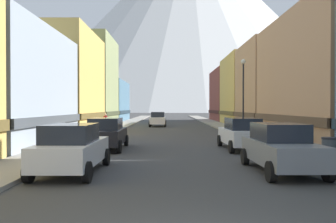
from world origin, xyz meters
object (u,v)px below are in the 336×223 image
object	(u,v)px
car_right_1	(241,134)
pedestrian_1	(105,123)
car_left_1	(106,134)
streetlamp_right	(243,86)
car_left_0	(71,148)
potted_plant_1	(298,140)
car_right_0	(280,148)
trash_bin_right	(328,149)
car_driving_0	(157,119)

from	to	relation	value
car_right_1	pedestrian_1	distance (m)	16.52
car_left_1	streetlamp_right	xyz separation A→B (m)	(9.15, 6.64, 3.09)
car_left_0	car_right_1	world-z (taller)	same
potted_plant_1	streetlamp_right	world-z (taller)	streetlamp_right
car_right_1	car_left_0	bearing A→B (deg)	-137.93
car_right_0	streetlamp_right	distance (m)	13.75
car_left_0	trash_bin_right	world-z (taller)	car_left_0
car_right_0	car_driving_0	size ratio (longest dim) A/B	1.01
car_right_1	trash_bin_right	world-z (taller)	car_right_1
trash_bin_right	potted_plant_1	world-z (taller)	trash_bin_right
car_left_1	car_right_0	distance (m)	10.11
car_left_0	trash_bin_right	distance (m)	10.32
car_right_1	pedestrian_1	world-z (taller)	car_right_1
car_right_0	pedestrian_1	xyz separation A→B (m)	(-10.05, 19.75, -0.00)
car_left_0	car_left_1	bearing A→B (deg)	89.99
car_left_0	car_driving_0	bearing A→B (deg)	85.83
car_right_0	car_right_1	distance (m)	6.65
car_right_0	streetlamp_right	bearing A→B (deg)	83.35
pedestrian_1	car_driving_0	bearing A→B (deg)	65.51
streetlamp_right	pedestrian_1	bearing A→B (deg)	150.94
car_left_1	car_right_1	size ratio (longest dim) A/B	0.99
potted_plant_1	pedestrian_1	distance (m)	18.71
trash_bin_right	potted_plant_1	distance (m)	4.94
car_driving_0	potted_plant_1	xyz separation A→B (m)	(8.60, -23.40, -0.38)
potted_plant_1	pedestrian_1	xyz separation A→B (m)	(-13.25, 13.20, 0.38)
car_driving_0	streetlamp_right	bearing A→B (deg)	-67.35
trash_bin_right	pedestrian_1	bearing A→B (deg)	124.85
car_left_0	car_right_1	bearing A→B (deg)	42.07
trash_bin_right	car_right_0	bearing A→B (deg)	-147.01
car_right_0	potted_plant_1	size ratio (longest dim) A/B	5.58
car_right_1	car_driving_0	world-z (taller)	same
car_right_1	streetlamp_right	xyz separation A→B (m)	(1.55, 6.66, 3.09)
car_left_1	car_right_0	bearing A→B (deg)	-41.27
car_left_0	potted_plant_1	distance (m)	12.75
streetlamp_right	trash_bin_right	bearing A→B (deg)	-85.09
car_left_1	trash_bin_right	distance (m)	11.32
car_driving_0	trash_bin_right	world-z (taller)	car_driving_0
car_left_0	trash_bin_right	xyz separation A→B (m)	(10.15, 1.87, -0.26)
car_driving_0	streetlamp_right	size ratio (longest dim) A/B	0.75
car_left_0	car_right_0	xyz separation A→B (m)	(7.60, 0.22, 0.00)
car_right_0	car_driving_0	xyz separation A→B (m)	(-5.40, 29.96, 0.00)
potted_plant_1	streetlamp_right	distance (m)	7.77
car_left_0	potted_plant_1	size ratio (longest dim) A/B	5.53
car_driving_0	pedestrian_1	distance (m)	11.22
car_left_0	car_right_0	distance (m)	7.60
car_left_1	car_driving_0	xyz separation A→B (m)	(2.20, 23.29, 0.00)
car_left_1	potted_plant_1	world-z (taller)	car_left_1
car_left_1	trash_bin_right	bearing A→B (deg)	-26.28
car_right_0	car_right_1	bearing A→B (deg)	89.97
potted_plant_1	pedestrian_1	world-z (taller)	pedestrian_1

